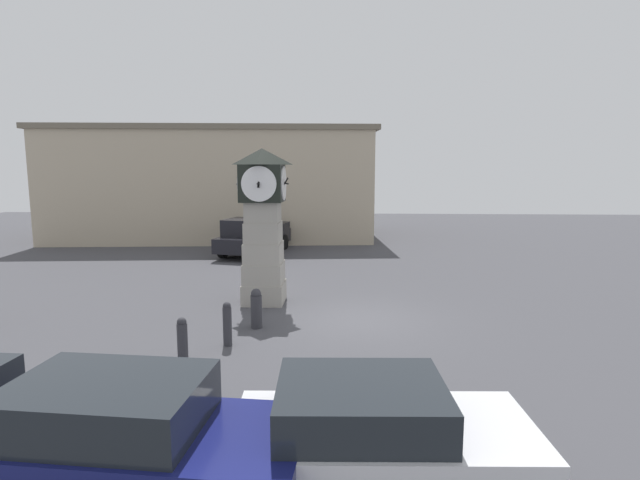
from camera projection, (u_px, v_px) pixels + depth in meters
ground_plane at (356, 320)px, 14.24m from camera, size 67.94×67.94×0.00m
clock_tower at (263, 224)px, 15.75m from camera, size 1.65×1.72×4.90m
bollard_near_tower at (182, 340)px, 10.99m from camera, size 0.23×0.23×1.05m
bollard_mid_row at (227, 323)px, 12.10m from camera, size 0.21×0.21×1.09m
bollard_far_row at (256, 308)px, 13.45m from camera, size 0.31×0.31×1.09m
car_near_tower at (128, 440)px, 6.44m from camera, size 4.52×2.24×1.61m
car_by_building at (377, 438)px, 6.54m from camera, size 4.03×2.16×1.54m
pickup_truck at (254, 235)px, 25.18m from camera, size 3.19×5.58×1.85m
warehouse_blue_far at (218, 183)px, 31.78m from camera, size 20.12×11.30×6.69m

